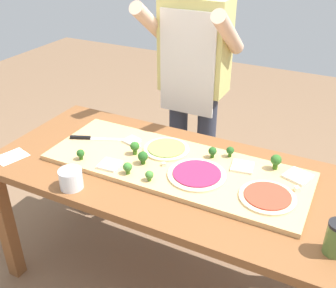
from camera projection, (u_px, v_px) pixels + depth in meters
The scene contains 26 objects.
ground_plane at pixel (166, 279), 2.31m from camera, with size 8.00×8.00×0.00m, color brown.
prep_table at pixel (165, 185), 1.98m from camera, with size 1.72×0.81×0.76m.
cutting_board at pixel (175, 166), 1.93m from camera, with size 1.28×0.47×0.02m, color tan.
chefs_knife at pixel (90, 138), 2.14m from camera, with size 0.29×0.14×0.02m.
pizza_whole_pesto_green at pixel (166, 149), 2.04m from camera, with size 0.24×0.24×0.02m.
pizza_whole_tomato_red at pixel (267, 197), 1.69m from camera, with size 0.24×0.24×0.02m.
pizza_whole_beet_magenta at pixel (197, 174), 1.84m from camera, with size 0.27×0.27×0.02m.
pizza_slice_near_left at pixel (110, 165), 1.91m from camera, with size 0.10×0.10×0.01m, color silver.
pizza_slice_far_left at pixel (132, 141), 2.12m from camera, with size 0.07×0.07×0.01m, color silver.
pizza_slice_near_right at pixel (298, 176), 1.82m from camera, with size 0.11×0.11×0.01m, color silver.
pizza_slice_far_right at pixel (242, 167), 1.90m from camera, with size 0.10×0.10×0.01m, color silver.
broccoli_floret_front_left at pixel (135, 147), 1.99m from camera, with size 0.05×0.05×0.07m.
broccoli_floret_back_right at pixel (143, 157), 1.91m from camera, with size 0.05×0.05×0.07m.
broccoli_floret_center_right at pixel (81, 154), 1.95m from camera, with size 0.04×0.04×0.05m.
broccoli_floret_back_mid at pixel (230, 151), 1.97m from camera, with size 0.04×0.04×0.06m.
broccoli_floret_back_left at pixel (128, 167), 1.84m from camera, with size 0.04×0.04×0.06m.
broccoli_floret_front_right at pixel (149, 175), 1.79m from camera, with size 0.04×0.04×0.05m.
broccoli_floret_front_mid at pixel (276, 161), 1.87m from camera, with size 0.05×0.05×0.08m.
broccoli_floret_center_left at pixel (213, 151), 1.96m from camera, with size 0.04×0.04×0.06m.
cheese_crumble_a at pixel (139, 147), 2.05m from camera, with size 0.01×0.01×0.01m, color silver.
cheese_crumble_b at pixel (163, 164), 1.91m from camera, with size 0.02×0.02×0.02m, color silver.
cheese_crumble_c at pixel (297, 189), 1.73m from camera, with size 0.02×0.02×0.02m, color white.
flour_cup at pixel (71, 180), 1.78m from camera, with size 0.11×0.11×0.09m.
sauce_jar at pixel (336, 238), 1.42m from camera, with size 0.08×0.08×0.13m.
recipe_note at pixel (11, 157), 2.03m from camera, with size 0.11×0.15×0.00m, color white.
cook_center at pixel (193, 75), 2.40m from camera, with size 0.54×0.39×1.67m.
Camera 1 is at (0.75, -1.44, 1.82)m, focal length 42.65 mm.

